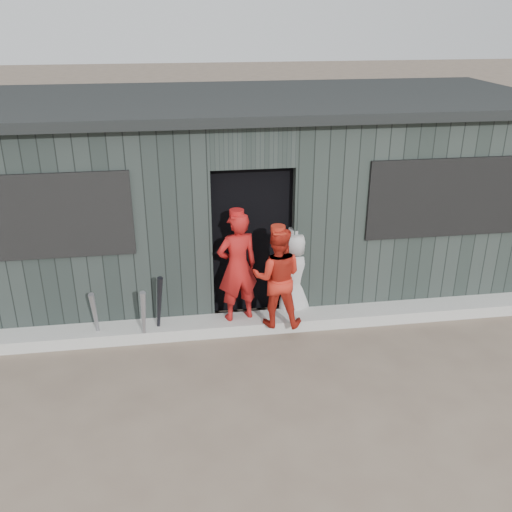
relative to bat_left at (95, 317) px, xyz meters
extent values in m
plane|color=brown|center=(1.92, -1.74, -0.36)|extent=(80.00, 80.00, 0.00)
cube|color=#A8A8A3|center=(1.92, 0.08, -0.28)|extent=(8.00, 0.36, 0.15)
cone|color=gray|center=(0.00, 0.00, 0.00)|extent=(0.08, 0.25, 0.72)
cone|color=gray|center=(0.56, -0.12, 0.02)|extent=(0.12, 0.23, 0.75)
cone|color=black|center=(0.75, 0.00, 0.07)|extent=(0.17, 0.25, 0.86)
imported|color=#A11513|center=(1.70, 0.12, 0.49)|extent=(0.58, 0.45, 1.39)
imported|color=red|center=(2.15, -0.09, 0.42)|extent=(0.69, 0.59, 1.25)
imported|color=#AAAAAA|center=(2.45, 0.34, 0.23)|extent=(0.65, 0.49, 1.19)
cube|color=black|center=(1.92, 1.76, 0.84)|extent=(7.60, 2.70, 2.20)
cube|color=#272F2C|center=(-0.33, 0.36, 0.89)|extent=(3.50, 0.20, 2.50)
cube|color=#2B3330|center=(4.17, 0.36, 0.89)|extent=(3.50, 0.20, 2.50)
cube|color=#2B3330|center=(1.92, 0.36, 1.89)|extent=(1.00, 0.20, 0.50)
cube|color=#252C2A|center=(5.82, 1.76, 0.89)|extent=(0.20, 3.00, 2.50)
cube|color=#252C2B|center=(1.92, 3.16, 0.89)|extent=(8.00, 0.20, 2.50)
cube|color=black|center=(1.92, 1.76, 2.20)|extent=(8.30, 3.30, 0.12)
cube|color=black|center=(-0.48, 0.24, 1.19)|extent=(2.00, 0.04, 1.00)
cube|color=black|center=(4.32, 0.24, 1.19)|extent=(2.00, 0.04, 1.00)
cube|color=black|center=(1.67, 0.73, 0.99)|extent=(0.25, 0.25, 0.97)
cube|color=black|center=(1.90, 1.00, 0.94)|extent=(0.24, 0.22, 0.83)
camera|label=1|loc=(1.02, -6.07, 3.34)|focal=40.00mm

